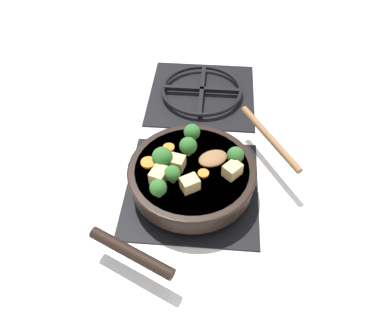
% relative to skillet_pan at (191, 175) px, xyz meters
% --- Properties ---
extents(ground_plane, '(2.40, 2.40, 0.00)m').
position_rel_skillet_pan_xyz_m(ground_plane, '(0.00, 0.00, -0.05)').
color(ground_plane, silver).
extents(front_burner_grate, '(0.31, 0.31, 0.03)m').
position_rel_skillet_pan_xyz_m(front_burner_grate, '(0.00, 0.00, -0.04)').
color(front_burner_grate, black).
rests_on(front_burner_grate, ground_plane).
extents(rear_burner_grate, '(0.31, 0.31, 0.03)m').
position_rel_skillet_pan_xyz_m(rear_burner_grate, '(0.00, 0.36, -0.04)').
color(rear_burner_grate, black).
rests_on(rear_burner_grate, ground_plane).
extents(skillet_pan, '(0.33, 0.41, 0.05)m').
position_rel_skillet_pan_xyz_m(skillet_pan, '(0.00, 0.00, 0.00)').
color(skillet_pan, black).
rests_on(skillet_pan, front_burner_grate).
extents(wooden_spoon, '(0.24, 0.22, 0.02)m').
position_rel_skillet_pan_xyz_m(wooden_spoon, '(0.12, 0.07, 0.03)').
color(wooden_spoon, brown).
rests_on(wooden_spoon, skillet_pan).
extents(tofu_cube_center_large, '(0.05, 0.05, 0.03)m').
position_rel_skillet_pan_xyz_m(tofu_cube_center_large, '(0.09, -0.01, 0.04)').
color(tofu_cube_center_large, '#DBB770').
rests_on(tofu_cube_center_large, skillet_pan).
extents(tofu_cube_near_handle, '(0.04, 0.04, 0.03)m').
position_rel_skillet_pan_xyz_m(tofu_cube_near_handle, '(-0.03, 0.01, 0.04)').
color(tofu_cube_near_handle, '#DBB770').
rests_on(tofu_cube_near_handle, skillet_pan).
extents(tofu_cube_east_chunk, '(0.05, 0.04, 0.03)m').
position_rel_skillet_pan_xyz_m(tofu_cube_east_chunk, '(0.00, -0.05, 0.04)').
color(tofu_cube_east_chunk, '#DBB770').
rests_on(tofu_cube_east_chunk, skillet_pan).
extents(tofu_cube_west_chunk, '(0.04, 0.05, 0.03)m').
position_rel_skillet_pan_xyz_m(tofu_cube_west_chunk, '(-0.07, -0.04, 0.04)').
color(tofu_cube_west_chunk, '#DBB770').
rests_on(tofu_cube_west_chunk, skillet_pan).
extents(broccoli_floret_near_spoon, '(0.04, 0.04, 0.05)m').
position_rel_skillet_pan_xyz_m(broccoli_floret_near_spoon, '(0.10, 0.03, 0.05)').
color(broccoli_floret_near_spoon, '#709956').
rests_on(broccoli_floret_near_spoon, skillet_pan).
extents(broccoli_floret_center_top, '(0.04, 0.04, 0.05)m').
position_rel_skillet_pan_xyz_m(broccoli_floret_center_top, '(-0.01, 0.09, 0.05)').
color(broccoli_floret_center_top, '#709956').
rests_on(broccoli_floret_center_top, skillet_pan).
extents(broccoli_floret_east_rim, '(0.04, 0.04, 0.04)m').
position_rel_skillet_pan_xyz_m(broccoli_floret_east_rim, '(-0.06, -0.08, 0.05)').
color(broccoli_floret_east_rim, '#709956').
rests_on(broccoli_floret_east_rim, skillet_pan).
extents(broccoli_floret_west_rim, '(0.04, 0.04, 0.04)m').
position_rel_skillet_pan_xyz_m(broccoli_floret_west_rim, '(-0.04, -0.04, 0.05)').
color(broccoli_floret_west_rim, '#709956').
rests_on(broccoli_floret_west_rim, skillet_pan).
extents(broccoli_floret_north_edge, '(0.04, 0.04, 0.05)m').
position_rel_skillet_pan_xyz_m(broccoli_floret_north_edge, '(-0.01, 0.04, 0.05)').
color(broccoli_floret_north_edge, '#709956').
rests_on(broccoli_floret_north_edge, skillet_pan).
extents(broccoli_floret_south_cluster, '(0.05, 0.05, 0.05)m').
position_rel_skillet_pan_xyz_m(broccoli_floret_south_cluster, '(-0.06, -0.00, 0.05)').
color(broccoli_floret_south_cluster, '#709956').
rests_on(broccoli_floret_south_cluster, skillet_pan).
extents(carrot_slice_orange_thin, '(0.03, 0.03, 0.01)m').
position_rel_skillet_pan_xyz_m(carrot_slice_orange_thin, '(-0.06, 0.06, 0.02)').
color(carrot_slice_orange_thin, orange).
rests_on(carrot_slice_orange_thin, skillet_pan).
extents(carrot_slice_near_center, '(0.03, 0.03, 0.01)m').
position_rel_skillet_pan_xyz_m(carrot_slice_near_center, '(-0.10, 0.01, 0.02)').
color(carrot_slice_near_center, orange).
rests_on(carrot_slice_near_center, skillet_pan).
extents(carrot_slice_edge_slice, '(0.02, 0.02, 0.01)m').
position_rel_skillet_pan_xyz_m(carrot_slice_edge_slice, '(0.03, -0.01, 0.02)').
color(carrot_slice_edge_slice, orange).
rests_on(carrot_slice_edge_slice, skillet_pan).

